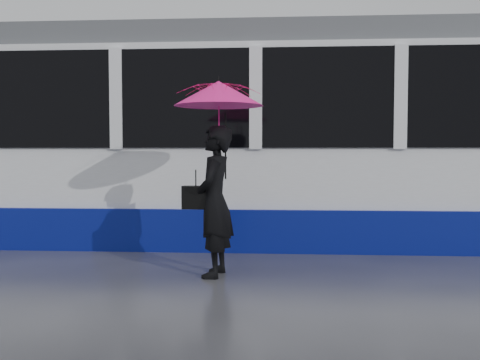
{
  "coord_description": "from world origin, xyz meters",
  "views": [
    {
      "loc": [
        0.4,
        -6.28,
        1.44
      ],
      "look_at": [
        -0.05,
        0.16,
        1.1
      ],
      "focal_mm": 40.0,
      "sensor_mm": 36.0,
      "label": 1
    }
  ],
  "objects": [
    {
      "name": "umbrella",
      "position": [
        -0.27,
        -0.17,
        1.91
      ],
      "size": [
        1.11,
        1.11,
        1.18
      ],
      "rotation": [
        0.0,
        0.0,
        -0.09
      ],
      "color": "#FF1594",
      "rests_on": "ground"
    },
    {
      "name": "handbag",
      "position": [
        -0.54,
        -0.15,
        0.91
      ],
      "size": [
        0.32,
        0.16,
        0.45
      ],
      "rotation": [
        0.0,
        0.0,
        -0.09
      ],
      "color": "black",
      "rests_on": "ground"
    },
    {
      "name": "rails",
      "position": [
        0.0,
        2.5,
        0.01
      ],
      "size": [
        34.0,
        1.51,
        0.02
      ],
      "color": "#3F3D38",
      "rests_on": "ground"
    },
    {
      "name": "ground",
      "position": [
        0.0,
        0.0,
        0.0
      ],
      "size": [
        90.0,
        90.0,
        0.0
      ],
      "primitive_type": "plane",
      "color": "#2E2E33",
      "rests_on": "ground"
    },
    {
      "name": "tram",
      "position": [
        -3.4,
        2.5,
        1.64
      ],
      "size": [
        26.0,
        2.56,
        3.35
      ],
      "color": "white",
      "rests_on": "ground"
    },
    {
      "name": "woman",
      "position": [
        -0.32,
        -0.17,
        0.87
      ],
      "size": [
        0.47,
        0.67,
        1.74
      ],
      "primitive_type": "imported",
      "rotation": [
        0.0,
        0.0,
        -1.66
      ],
      "color": "black",
      "rests_on": "ground"
    }
  ]
}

